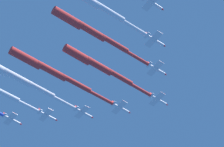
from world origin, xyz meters
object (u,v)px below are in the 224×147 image
at_px(jet_port_inner, 51,71).
at_px(jet_port_mid, 17,78).
at_px(jet_lead, 99,66).
at_px(jet_starboard_inner, 91,31).

xyz_separation_m(jet_port_inner, jet_port_mid, (-0.91, -15.02, 0.51)).
xyz_separation_m(jet_lead, jet_port_mid, (2.11, -34.70, -1.05)).
distance_m(jet_port_inner, jet_port_mid, 15.06).
relative_size(jet_lead, jet_port_mid, 0.94).
relative_size(jet_starboard_inner, jet_port_mid, 0.97).
bearing_deg(jet_starboard_inner, jet_port_inner, -125.02).
distance_m(jet_lead, jet_starboard_inner, 17.51).
bearing_deg(jet_starboard_inner, jet_lead, -176.85).
bearing_deg(jet_port_mid, jet_lead, 93.48).
relative_size(jet_lead, jet_starboard_inner, 0.97).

